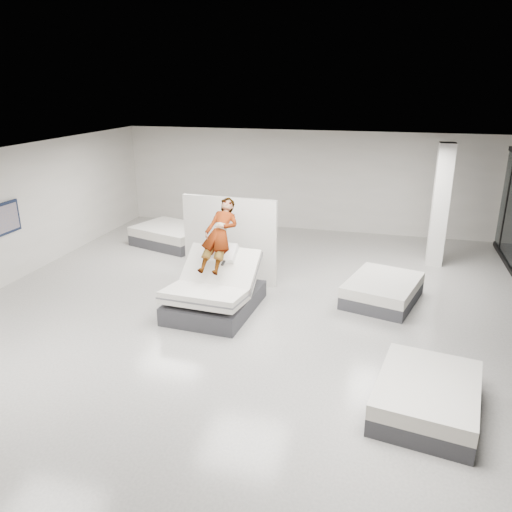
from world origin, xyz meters
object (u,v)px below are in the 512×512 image
(divider_panel, at_px, (230,240))
(wall_poster, at_px, (5,219))
(flat_bed_right_near, at_px, (427,397))
(remote, at_px, (223,263))
(hero_bed, at_px, (215,293))
(flat_bed_right_far, at_px, (383,290))
(column, at_px, (440,206))
(flat_bed_left_far, at_px, (172,235))
(person, at_px, (220,247))

(divider_panel, relative_size, wall_poster, 2.43)
(wall_poster, bearing_deg, flat_bed_right_near, -16.14)
(remote, height_order, divider_panel, divider_panel)
(hero_bed, bearing_deg, flat_bed_right_far, 22.66)
(hero_bed, bearing_deg, remote, -9.41)
(column, relative_size, wall_poster, 3.37)
(wall_poster, bearing_deg, flat_bed_right_far, 7.77)
(divider_panel, bearing_deg, flat_bed_right_far, -1.21)
(flat_bed_left_far, bearing_deg, person, -52.75)
(flat_bed_right_near, bearing_deg, remote, 148.26)
(flat_bed_right_far, xyz_separation_m, wall_poster, (-8.67, -1.18, 1.35))
(flat_bed_left_far, bearing_deg, flat_bed_right_far, -22.63)
(hero_bed, bearing_deg, divider_panel, 96.52)
(person, relative_size, remote, 12.50)
(person, distance_m, flat_bed_right_far, 3.74)
(hero_bed, bearing_deg, person, 86.37)
(flat_bed_right_far, distance_m, flat_bed_right_near, 3.97)
(person, distance_m, remote, 0.47)
(person, bearing_deg, hero_bed, -90.00)
(wall_poster, bearing_deg, column, 21.93)
(hero_bed, xyz_separation_m, wall_poster, (-5.24, 0.25, 1.20))
(hero_bed, height_order, flat_bed_right_far, hero_bed)
(flat_bed_right_near, xyz_separation_m, flat_bed_left_far, (-6.94, 6.49, 0.03))
(hero_bed, relative_size, flat_bed_right_near, 1.08)
(flat_bed_right_near, relative_size, flat_bed_left_far, 0.85)
(divider_panel, relative_size, flat_bed_right_far, 1.07)
(hero_bed, height_order, divider_panel, divider_panel)
(hero_bed, height_order, remote, hero_bed)
(flat_bed_left_far, height_order, column, column)
(divider_panel, distance_m, flat_bed_right_far, 3.71)
(person, height_order, flat_bed_right_near, person)
(flat_bed_right_near, relative_size, column, 0.65)
(person, xyz_separation_m, flat_bed_left_far, (-2.81, 3.69, -1.05))
(flat_bed_left_far, bearing_deg, flat_bed_right_near, -43.07)
(hero_bed, relative_size, divider_panel, 0.97)
(flat_bed_right_far, bearing_deg, column, 65.79)
(person, xyz_separation_m, remote, (0.20, -0.36, -0.22))
(remote, distance_m, wall_poster, 5.49)
(flat_bed_right_near, bearing_deg, flat_bed_right_far, 100.60)
(hero_bed, xyz_separation_m, column, (4.69, 4.25, 1.20))
(flat_bed_right_far, relative_size, wall_poster, 2.26)
(remote, relative_size, divider_panel, 0.06)
(person, height_order, remote, person)
(divider_panel, bearing_deg, flat_bed_left_far, 140.23)
(person, relative_size, divider_panel, 0.76)
(hero_bed, distance_m, wall_poster, 5.38)
(remote, bearing_deg, flat_bed_left_far, 130.17)
(column, bearing_deg, hero_bed, -137.84)
(flat_bed_right_far, distance_m, flat_bed_left_far, 6.73)
(hero_bed, distance_m, person, 0.98)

